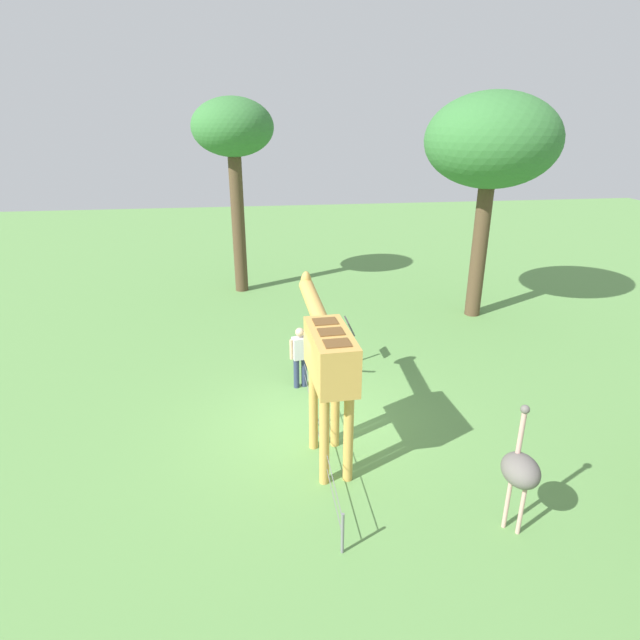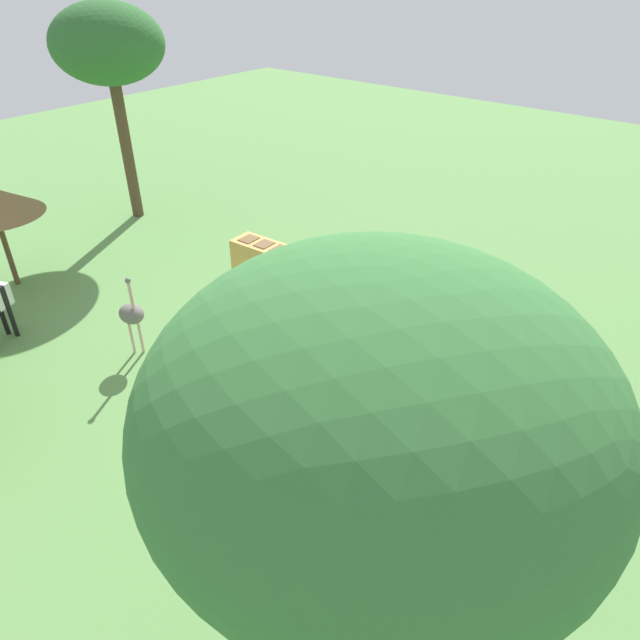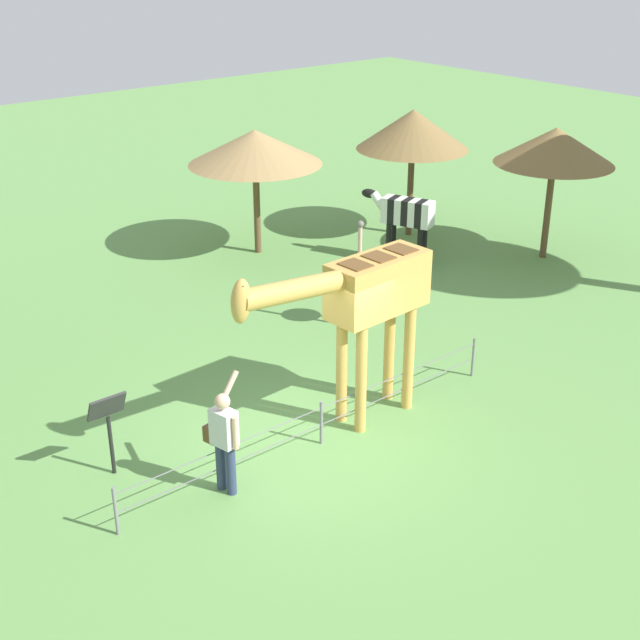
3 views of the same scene
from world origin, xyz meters
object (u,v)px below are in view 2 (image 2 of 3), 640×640
at_px(visitor, 370,348).
at_px(tree_east, 376,424).
at_px(tree_west, 108,46).
at_px(info_sign, 372,395).
at_px(ostrich, 132,314).
at_px(giraffe, 274,269).

bearing_deg(visitor, tree_east, -56.06).
height_order(tree_west, info_sign, tree_west).
xyz_separation_m(visitor, ostrich, (-5.24, -2.89, 0.27)).
height_order(ostrich, info_sign, ostrich).
bearing_deg(ostrich, giraffe, 47.51).
xyz_separation_m(ostrich, tree_east, (9.48, -3.41, 4.36)).
bearing_deg(ostrich, tree_east, -19.79).
bearing_deg(info_sign, visitor, 126.61).
bearing_deg(visitor, giraffe, -175.35).
bearing_deg(giraffe, info_sign, -17.15).
xyz_separation_m(tree_west, info_sign, (13.97, -4.08, -5.12)).
height_order(ostrich, tree_east, tree_east).
bearing_deg(visitor, info_sign, -53.39).
bearing_deg(tree_east, ostrich, 160.21).
bearing_deg(giraffe, tree_west, 164.08).
relative_size(ostrich, info_sign, 1.70).
distance_m(giraffe, ostrich, 3.75).
distance_m(visitor, tree_east, 8.90).
distance_m(ostrich, info_sign, 6.46).
distance_m(tree_west, info_sign, 15.43).
xyz_separation_m(ostrich, tree_west, (-7.68, 5.55, 4.89)).
relative_size(tree_east, info_sign, 5.33).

